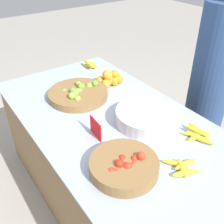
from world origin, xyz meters
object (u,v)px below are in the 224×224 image
tomato_basket (124,166)px  vendor_person (209,88)px  price_sign (96,128)px  lime_bowl (78,94)px  metal_bowl (147,116)px

tomato_basket → vendor_person: (-0.33, 1.10, -0.06)m
tomato_basket → price_sign: (-0.31, 0.03, 0.02)m
lime_bowl → tomato_basket: tomato_basket is taller
price_sign → vendor_person: 1.07m
vendor_person → price_sign: bearing=-89.3°
lime_bowl → metal_bowl: (0.52, 0.20, 0.01)m
metal_bowl → price_sign: price_sign is taller
metal_bowl → tomato_basket: bearing=-56.0°
metal_bowl → vendor_person: size_ratio=0.26×
metal_bowl → vendor_person: (-0.08, 0.74, -0.06)m
lime_bowl → price_sign: bearing=-16.5°
tomato_basket → metal_bowl: 0.44m
vendor_person → metal_bowl: bearing=-83.9°
lime_bowl → vendor_person: vendor_person is taller
lime_bowl → tomato_basket: size_ratio=1.23×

